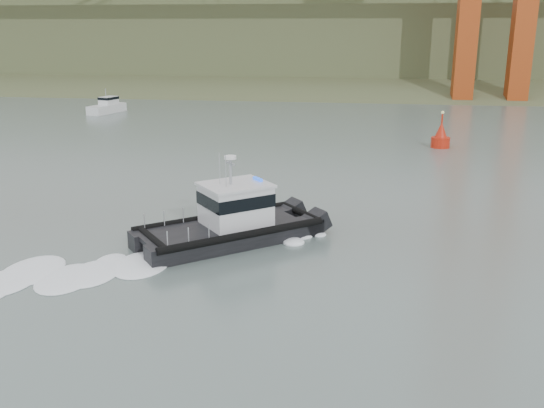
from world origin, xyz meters
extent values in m
plane|color=#576762|center=(0.00, 0.00, 0.00)|extent=(400.00, 400.00, 0.00)
cube|color=#414E2D|center=(0.00, 92.00, 0.00)|extent=(500.00, 44.72, 16.25)
cube|color=#414E2D|center=(0.00, 120.00, 6.00)|extent=(500.00, 70.00, 18.00)
cube|color=#414E2D|center=(0.00, 145.00, 11.00)|extent=(500.00, 60.00, 16.00)
cube|color=black|center=(-4.56, 8.28, 0.38)|extent=(8.46, 7.22, 1.09)
cube|color=black|center=(-3.01, 6.38, 0.38)|extent=(8.46, 7.22, 1.09)
cube|color=black|center=(-4.14, 7.04, 0.82)|extent=(8.96, 8.26, 0.23)
cube|color=silver|center=(-3.44, 7.62, 1.97)|extent=(4.25, 4.17, 2.08)
cube|color=black|center=(-3.44, 7.62, 2.34)|extent=(4.32, 4.25, 0.68)
cube|color=silver|center=(-3.44, 7.62, 3.08)|extent=(4.50, 4.43, 0.15)
cylinder|color=#95989E|center=(-3.65, 7.44, 3.82)|extent=(0.15, 0.15, 1.63)
cylinder|color=white|center=(-3.65, 7.44, 4.60)|extent=(0.63, 0.63, 0.16)
cube|color=silver|center=(-31.17, 55.03, 0.51)|extent=(3.46, 6.40, 1.22)
cube|color=silver|center=(-31.04, 55.52, 1.52)|extent=(2.17, 2.76, 1.22)
cube|color=black|center=(-31.04, 55.52, 1.93)|extent=(2.23, 2.82, 0.36)
cylinder|color=#95989E|center=(-31.17, 55.03, 2.64)|extent=(0.08, 0.08, 1.22)
cylinder|color=#B51E0C|center=(10.54, 36.40, 0.40)|extent=(1.78, 1.78, 1.19)
cone|color=#B51E0C|center=(10.54, 36.40, 1.58)|extent=(1.38, 1.38, 1.78)
cylinder|color=#B51E0C|center=(10.54, 36.40, 2.77)|extent=(0.16, 0.16, 0.99)
sphere|color=#E5D87F|center=(10.54, 36.40, 3.36)|extent=(0.30, 0.30, 0.30)
camera|label=1|loc=(3.08, -22.73, 11.07)|focal=40.00mm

